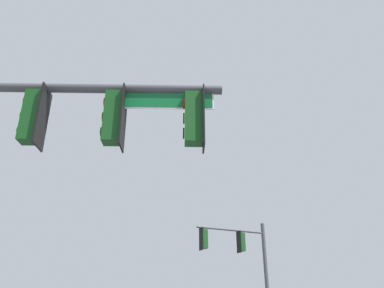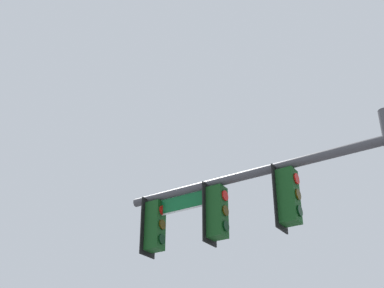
% 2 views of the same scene
% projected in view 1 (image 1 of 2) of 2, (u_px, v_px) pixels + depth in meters
% --- Properties ---
extents(signal_pole_near, '(5.81, 1.36, 6.40)m').
position_uv_depth(signal_pole_near, '(47.00, 138.00, 7.19)').
color(signal_pole_near, '#47474C').
rests_on(signal_pole_near, ground_plane).
extents(signal_pole_far, '(4.66, 1.33, 6.75)m').
position_uv_depth(signal_pole_far, '(245.00, 259.00, 22.55)').
color(signal_pole_far, '#47474C').
rests_on(signal_pole_far, ground_plane).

